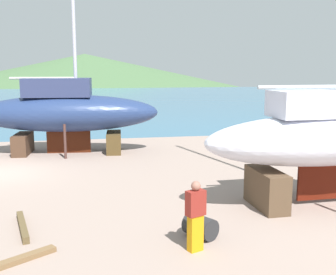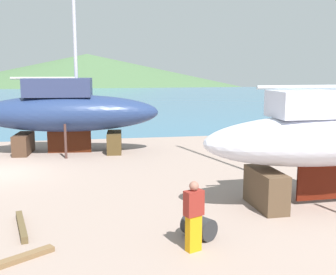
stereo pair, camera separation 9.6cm
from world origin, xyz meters
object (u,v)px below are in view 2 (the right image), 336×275
sailboat_small_center (67,112)px  barrel_by_slipway (297,145)px  sailboat_large_starboard (327,139)px  worker (194,215)px  barrel_tipped_left (199,227)px

sailboat_small_center → barrel_by_slipway: size_ratio=20.22×
sailboat_large_starboard → worker: sailboat_large_starboard is taller
sailboat_large_starboard → barrel_tipped_left: 5.21m
worker → barrel_tipped_left: 1.00m
barrel_tipped_left → sailboat_large_starboard: bearing=23.1°
sailboat_large_starboard → worker: 5.63m
barrel_by_slipway → sailboat_large_starboard: bearing=-111.3°
sailboat_small_center → worker: bearing=-70.0°
barrel_by_slipway → barrel_tipped_left: bearing=-127.9°
sailboat_large_starboard → sailboat_small_center: sailboat_small_center is taller
worker → sailboat_small_center: bearing=-6.8°
barrel_tipped_left → barrel_by_slipway: 12.28m
worker → barrel_tipped_left: bearing=-45.7°
worker → sailboat_large_starboard: bearing=-83.8°
barrel_by_slipway → worker: bearing=-126.9°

